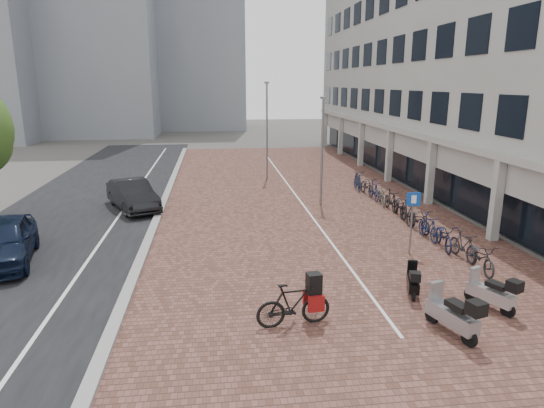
{
  "coord_description": "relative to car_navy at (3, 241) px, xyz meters",
  "views": [
    {
      "loc": [
        -2.36,
        -13.29,
        6.27
      ],
      "look_at": [
        0.0,
        6.0,
        1.3
      ],
      "focal_mm": 31.56,
      "sensor_mm": 36.0,
      "label": 1
    }
  ],
  "objects": [
    {
      "name": "hero_bike",
      "position": [
        9.47,
        -5.74,
        -0.19
      ],
      "size": [
        2.08,
        0.83,
        1.43
      ],
      "rotation": [
        0.0,
        0.0,
        1.7
      ],
      "color": "black",
      "rests_on": "ground"
    },
    {
      "name": "lamp_near",
      "position": [
        13.0,
        6.75,
        1.94
      ],
      "size": [
        0.12,
        0.12,
        5.51
      ],
      "primitive_type": "cylinder",
      "color": "gray",
      "rests_on": "ground"
    },
    {
      "name": "scooter_front",
      "position": [
        13.37,
        -6.68,
        -0.2
      ],
      "size": [
        1.05,
        1.89,
        1.24
      ],
      "primitive_type": null,
      "rotation": [
        0.0,
        0.0,
        0.29
      ],
      "color": "gray",
      "rests_on": "ground"
    },
    {
      "name": "scooter_mid",
      "position": [
        13.37,
        -4.28,
        -0.35
      ],
      "size": [
        0.84,
        1.44,
        0.94
      ],
      "primitive_type": null,
      "rotation": [
        0.0,
        0.0,
        -0.32
      ],
      "color": "black",
      "rests_on": "ground"
    },
    {
      "name": "ground",
      "position": [
        9.87,
        -3.77,
        -0.82
      ],
      "size": [
        140.0,
        140.0,
        0.0
      ],
      "primitive_type": "plane",
      "color": "#474442",
      "rests_on": "ground"
    },
    {
      "name": "street_asphalt",
      "position": [
        0.87,
        8.23,
        -0.81
      ],
      "size": [
        8.0,
        50.0,
        0.03
      ],
      "primitive_type": "cube",
      "color": "black",
      "rests_on": "ground"
    },
    {
      "name": "car_dark",
      "position": [
        3.37,
        7.07,
        -0.07
      ],
      "size": [
        3.34,
        4.79,
        1.5
      ],
      "primitive_type": "imported",
      "rotation": [
        0.0,
        0.0,
        0.43
      ],
      "color": "black",
      "rests_on": "ground"
    },
    {
      "name": "plaza_brick",
      "position": [
        11.87,
        8.23,
        -0.81
      ],
      "size": [
        14.5,
        42.0,
        0.04
      ],
      "primitive_type": "cube",
      "color": "brown",
      "rests_on": "ground"
    },
    {
      "name": "parking_line",
      "position": [
        12.07,
        8.23,
        -0.78
      ],
      "size": [
        0.1,
        30.0,
        0.0
      ],
      "primitive_type": "cube",
      "color": "white",
      "rests_on": "plaza_brick"
    },
    {
      "name": "parking_sign",
      "position": [
        14.68,
        -0.92,
        0.77
      ],
      "size": [
        0.49,
        0.15,
        2.38
      ],
      "rotation": [
        0.0,
        0.0,
        -0.22
      ],
      "color": "slate",
      "rests_on": "ground"
    },
    {
      "name": "bg_towers",
      "position": [
        -4.47,
        45.16,
        13.15
      ],
      "size": [
        33.0,
        23.0,
        32.0
      ],
      "color": "gray",
      "rests_on": "ground"
    },
    {
      "name": "lamp_far",
      "position": [
        10.98,
        14.08,
        2.3
      ],
      "size": [
        0.12,
        0.12,
        6.24
      ],
      "primitive_type": "cylinder",
      "color": "gray",
      "rests_on": "ground"
    },
    {
      "name": "bike_row",
      "position": [
        16.22,
        4.13,
        -0.3
      ],
      "size": [
        1.21,
        15.83,
        1.05
      ],
      "color": "black",
      "rests_on": "ground"
    },
    {
      "name": "car_navy",
      "position": [
        0.0,
        0.0,
        0.0
      ],
      "size": [
        2.92,
        5.11,
        1.64
      ],
      "primitive_type": "imported",
      "rotation": [
        0.0,
        0.0,
        0.22
      ],
      "color": "black",
      "rests_on": "ground"
    },
    {
      "name": "curb",
      "position": [
        4.77,
        8.23,
        -0.75
      ],
      "size": [
        0.35,
        42.0,
        0.14
      ],
      "primitive_type": "cube",
      "color": "gray",
      "rests_on": "ground"
    },
    {
      "name": "lane_line",
      "position": [
        2.87,
        8.23,
        -0.8
      ],
      "size": [
        0.12,
        44.0,
        0.0
      ],
      "primitive_type": "cube",
      "color": "white",
      "rests_on": "street_asphalt"
    },
    {
      "name": "office_building",
      "position": [
        22.84,
        12.23,
        7.62
      ],
      "size": [
        8.4,
        40.0,
        15.0
      ],
      "color": "#A6A6A1",
      "rests_on": "ground"
    },
    {
      "name": "scooter_back",
      "position": [
        15.14,
        -5.49,
        -0.26
      ],
      "size": [
        1.13,
        1.69,
        1.12
      ],
      "primitive_type": null,
      "rotation": [
        0.0,
        0.0,
        0.43
      ],
      "color": "#B5B6BB",
      "rests_on": "ground"
    }
  ]
}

